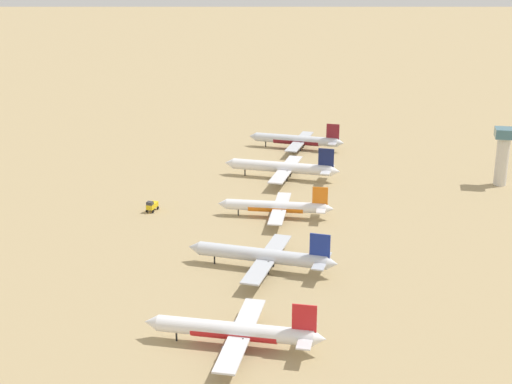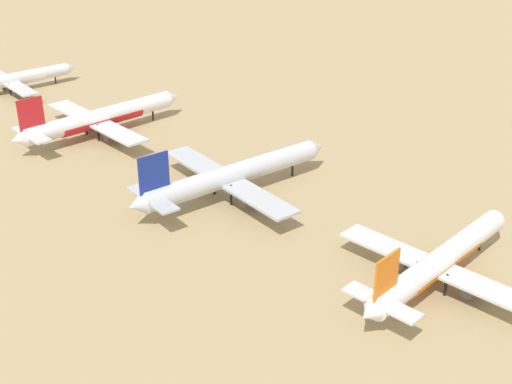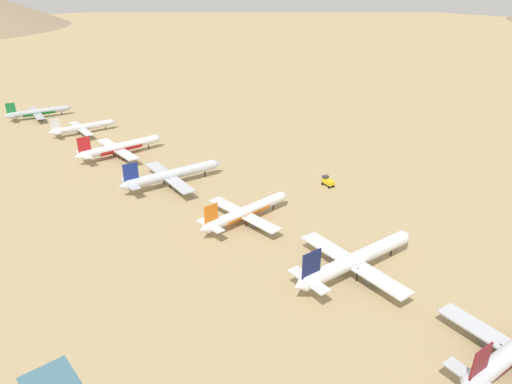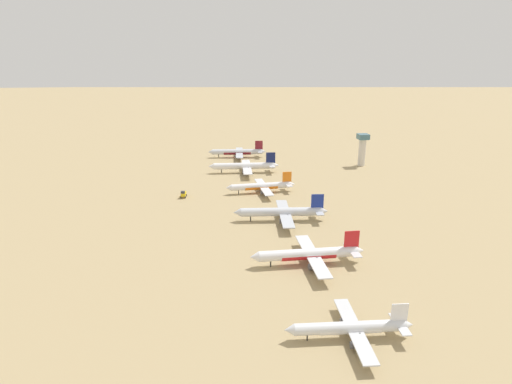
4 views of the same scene
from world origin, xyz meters
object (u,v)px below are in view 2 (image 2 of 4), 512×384
parked_jet_2 (440,262)px  parked_jet_3 (232,175)px  parked_jet_5 (13,80)px  parked_jet_4 (100,118)px

parked_jet_2 → parked_jet_3: size_ratio=0.89×
parked_jet_3 → parked_jet_2: bearing=-85.5°
parked_jet_5 → parked_jet_2: bearing=-87.8°
parked_jet_3 → parked_jet_4: bearing=91.8°
parked_jet_5 → parked_jet_4: bearing=-89.6°
parked_jet_5 → parked_jet_3: bearing=-88.9°
parked_jet_4 → parked_jet_3: bearing=-88.2°
parked_jet_2 → parked_jet_5: size_ratio=1.11×
parked_jet_3 → parked_jet_4: size_ratio=1.03×
parked_jet_4 → parked_jet_2: bearing=-86.9°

